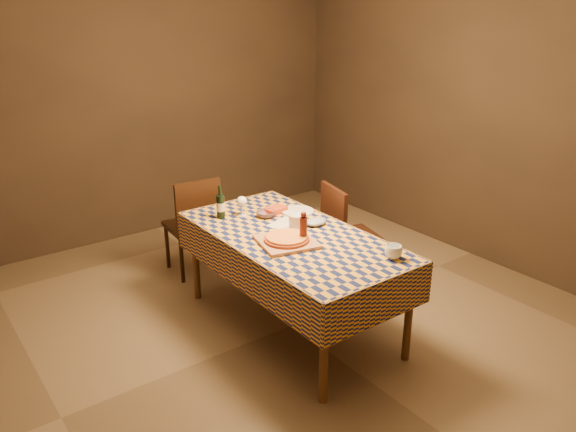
# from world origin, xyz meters

# --- Properties ---
(room) EXTENTS (5.00, 5.10, 2.70)m
(room) POSITION_xyz_m (0.00, 0.00, 1.35)
(room) COLOR brown
(room) RESTS_ON ground
(dining_table) EXTENTS (0.94, 1.84, 0.77)m
(dining_table) POSITION_xyz_m (0.00, 0.00, 0.69)
(dining_table) COLOR brown
(dining_table) RESTS_ON ground
(cutting_board) EXTENTS (0.46, 0.46, 0.02)m
(cutting_board) POSITION_xyz_m (-0.13, -0.10, 0.78)
(cutting_board) COLOR #B67A55
(cutting_board) RESTS_ON dining_table
(pizza) EXTENTS (0.41, 0.41, 0.03)m
(pizza) POSITION_xyz_m (-0.13, -0.10, 0.81)
(pizza) COLOR #9D3E1A
(pizza) RESTS_ON cutting_board
(pepper_mill) EXTENTS (0.06, 0.06, 0.23)m
(pepper_mill) POSITION_xyz_m (-0.02, -0.16, 0.88)
(pepper_mill) COLOR #4F1812
(pepper_mill) RESTS_ON dining_table
(bowl) EXTENTS (0.17, 0.17, 0.05)m
(bowl) POSITION_xyz_m (0.05, 0.41, 0.79)
(bowl) COLOR #614752
(bowl) RESTS_ON dining_table
(wine_glass) EXTENTS (0.09, 0.09, 0.16)m
(wine_glass) POSITION_xyz_m (-0.09, 0.54, 0.89)
(wine_glass) COLOR white
(wine_glass) RESTS_ON dining_table
(wine_bottle) EXTENTS (0.07, 0.07, 0.27)m
(wine_bottle) POSITION_xyz_m (-0.25, 0.60, 0.87)
(wine_bottle) COLOR black
(wine_bottle) RESTS_ON dining_table
(deli_tub) EXTENTS (0.18, 0.18, 0.11)m
(deli_tub) POSITION_xyz_m (0.10, 0.07, 0.83)
(deli_tub) COLOR silver
(deli_tub) RESTS_ON dining_table
(takeout_container) EXTENTS (0.19, 0.14, 0.04)m
(takeout_container) POSITION_xyz_m (0.17, 0.45, 0.79)
(takeout_container) COLOR #BA3B18
(takeout_container) RESTS_ON dining_table
(white_plate) EXTENTS (0.29, 0.29, 0.02)m
(white_plate) POSITION_xyz_m (0.32, 0.35, 0.78)
(white_plate) COLOR white
(white_plate) RESTS_ON dining_table
(tumbler) EXTENTS (0.14, 0.14, 0.09)m
(tumbler) POSITION_xyz_m (0.30, -0.73, 0.82)
(tumbler) COLOR white
(tumbler) RESTS_ON dining_table
(flour_patch) EXTENTS (0.30, 0.26, 0.00)m
(flour_patch) POSITION_xyz_m (0.09, 0.19, 0.77)
(flour_patch) COLOR silver
(flour_patch) RESTS_ON dining_table
(flour_bag) EXTENTS (0.19, 0.16, 0.05)m
(flour_bag) POSITION_xyz_m (0.26, 0.04, 0.80)
(flour_bag) COLOR #97A7C1
(flour_bag) RESTS_ON dining_table
(chair_far) EXTENTS (0.45, 0.46, 0.93)m
(chair_far) POSITION_xyz_m (-0.17, 1.24, 0.52)
(chair_far) COLOR black
(chair_far) RESTS_ON ground
(chair_right) EXTENTS (0.51, 0.51, 0.93)m
(chair_right) POSITION_xyz_m (0.77, 0.26, 0.52)
(chair_right) COLOR black
(chair_right) RESTS_ON ground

